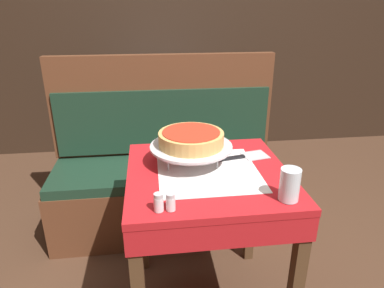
% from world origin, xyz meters
% --- Properties ---
extents(dining_table_front, '(0.69, 0.69, 0.76)m').
position_xyz_m(dining_table_front, '(0.00, 0.00, 0.66)').
color(dining_table_front, red).
rests_on(dining_table_front, ground_plane).
extents(dining_table_rear, '(0.71, 0.71, 0.75)m').
position_xyz_m(dining_table_rear, '(-0.14, 1.57, 0.65)').
color(dining_table_rear, '#194799').
rests_on(dining_table_rear, ground_plane).
extents(booth_bench, '(1.47, 0.52, 1.13)m').
position_xyz_m(booth_bench, '(-0.14, 0.73, 0.32)').
color(booth_bench, brown).
rests_on(booth_bench, ground_plane).
extents(back_wall_panel, '(6.00, 0.04, 2.40)m').
position_xyz_m(back_wall_panel, '(0.00, 2.12, 1.20)').
color(back_wall_panel, black).
rests_on(back_wall_panel, ground_plane).
extents(pizza_pan_stand, '(0.36, 0.36, 0.09)m').
position_xyz_m(pizza_pan_stand, '(-0.06, 0.09, 0.84)').
color(pizza_pan_stand, '#ADADB2').
rests_on(pizza_pan_stand, dining_table_front).
extents(deep_dish_pizza, '(0.29, 0.29, 0.06)m').
position_xyz_m(deep_dish_pizza, '(-0.06, 0.09, 0.88)').
color(deep_dish_pizza, tan).
rests_on(deep_dish_pizza, pizza_pan_stand).
extents(pizza_server, '(0.30, 0.12, 0.01)m').
position_xyz_m(pizza_server, '(0.17, 0.11, 0.76)').
color(pizza_server, '#BCBCC1').
rests_on(pizza_server, dining_table_front).
extents(water_glass_near, '(0.07, 0.07, 0.12)m').
position_xyz_m(water_glass_near, '(0.25, -0.26, 0.82)').
color(water_glass_near, silver).
rests_on(water_glass_near, dining_table_front).
extents(salt_shaker, '(0.03, 0.03, 0.07)m').
position_xyz_m(salt_shaker, '(-0.22, -0.28, 0.79)').
color(salt_shaker, silver).
rests_on(salt_shaker, dining_table_front).
extents(pepper_shaker, '(0.03, 0.03, 0.06)m').
position_xyz_m(pepper_shaker, '(-0.18, -0.28, 0.79)').
color(pepper_shaker, silver).
rests_on(pepper_shaker, dining_table_front).
extents(condiment_caddy, '(0.14, 0.14, 0.17)m').
position_xyz_m(condiment_caddy, '(-0.22, 1.67, 0.79)').
color(condiment_caddy, black).
rests_on(condiment_caddy, dining_table_rear).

